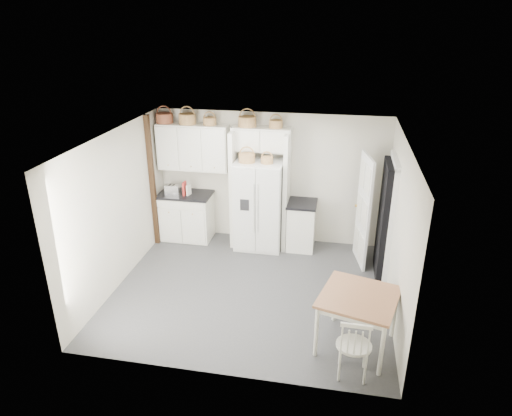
# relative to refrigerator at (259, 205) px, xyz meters

# --- Properties ---
(floor) EXTENTS (4.50, 4.50, 0.00)m
(floor) POSITION_rel_refrigerator_xyz_m (0.15, -1.61, -0.88)
(floor) COLOR #454545
(floor) RESTS_ON ground
(ceiling) EXTENTS (4.50, 4.50, 0.00)m
(ceiling) POSITION_rel_refrigerator_xyz_m (0.15, -1.61, 1.72)
(ceiling) COLOR white
(ceiling) RESTS_ON wall_back
(wall_back) EXTENTS (4.50, 0.00, 4.50)m
(wall_back) POSITION_rel_refrigerator_xyz_m (0.15, 0.39, 0.42)
(wall_back) COLOR beige
(wall_back) RESTS_ON floor
(wall_left) EXTENTS (0.00, 4.00, 4.00)m
(wall_left) POSITION_rel_refrigerator_xyz_m (-2.10, -1.61, 0.42)
(wall_left) COLOR beige
(wall_left) RESTS_ON floor
(wall_right) EXTENTS (0.00, 4.00, 4.00)m
(wall_right) POSITION_rel_refrigerator_xyz_m (2.40, -1.61, 0.42)
(wall_right) COLOR beige
(wall_right) RESTS_ON floor
(refrigerator) EXTENTS (0.91, 0.73, 1.76)m
(refrigerator) POSITION_rel_refrigerator_xyz_m (0.00, 0.00, 0.00)
(refrigerator) COLOR silver
(refrigerator) RESTS_ON floor
(base_cab_left) EXTENTS (1.01, 0.64, 0.94)m
(base_cab_left) POSITION_rel_refrigerator_xyz_m (-1.52, 0.09, -0.41)
(base_cab_left) COLOR silver
(base_cab_left) RESTS_ON floor
(base_cab_right) EXTENTS (0.52, 0.62, 0.92)m
(base_cab_right) POSITION_rel_refrigerator_xyz_m (0.82, 0.09, -0.42)
(base_cab_right) COLOR silver
(base_cab_right) RESTS_ON floor
(dining_table) EXTENTS (1.20, 1.20, 0.82)m
(dining_table) POSITION_rel_refrigerator_xyz_m (1.85, -2.71, -0.47)
(dining_table) COLOR brown
(dining_table) RESTS_ON floor
(windsor_chair) EXTENTS (0.46, 0.42, 0.92)m
(windsor_chair) POSITION_rel_refrigerator_xyz_m (1.80, -3.29, -0.42)
(windsor_chair) COLOR silver
(windsor_chair) RESTS_ON floor
(counter_left) EXTENTS (1.05, 0.68, 0.04)m
(counter_left) POSITION_rel_refrigerator_xyz_m (-1.52, 0.09, 0.08)
(counter_left) COLOR black
(counter_left) RESTS_ON base_cab_left
(counter_right) EXTENTS (0.56, 0.67, 0.04)m
(counter_right) POSITION_rel_refrigerator_xyz_m (0.82, 0.09, 0.06)
(counter_right) COLOR black
(counter_right) RESTS_ON base_cab_right
(toaster) EXTENTS (0.29, 0.20, 0.19)m
(toaster) POSITION_rel_refrigerator_xyz_m (-1.77, 0.01, 0.19)
(toaster) COLOR silver
(toaster) RESTS_ON counter_left
(cookbook_red) EXTENTS (0.05, 0.18, 0.27)m
(cookbook_red) POSITION_rel_refrigerator_xyz_m (-1.51, 0.01, 0.23)
(cookbook_red) COLOR #AE2520
(cookbook_red) RESTS_ON counter_left
(cookbook_cream) EXTENTS (0.06, 0.14, 0.21)m
(cookbook_cream) POSITION_rel_refrigerator_xyz_m (-1.42, 0.01, 0.21)
(cookbook_cream) COLOR silver
(cookbook_cream) RESTS_ON counter_left
(basket_upper_a) EXTENTS (0.33, 0.33, 0.19)m
(basket_upper_a) POSITION_rel_refrigerator_xyz_m (-1.90, 0.22, 1.56)
(basket_upper_a) COLOR brown
(basket_upper_a) RESTS_ON upper_cabinet
(basket_upper_b) EXTENTS (0.33, 0.33, 0.19)m
(basket_upper_b) POSITION_rel_refrigerator_xyz_m (-1.44, 0.22, 1.57)
(basket_upper_b) COLOR olive
(basket_upper_b) RESTS_ON upper_cabinet
(basket_upper_c) EXTENTS (0.25, 0.25, 0.14)m
(basket_upper_c) POSITION_rel_refrigerator_xyz_m (-1.00, 0.22, 1.54)
(basket_upper_c) COLOR olive
(basket_upper_c) RESTS_ON upper_cabinet
(basket_bridge_a) EXTENTS (0.34, 0.34, 0.19)m
(basket_bridge_a) POSITION_rel_refrigerator_xyz_m (-0.27, 0.22, 1.57)
(basket_bridge_a) COLOR olive
(basket_bridge_a) RESTS_ON bridge_cabinet
(basket_bridge_b) EXTENTS (0.25, 0.25, 0.14)m
(basket_bridge_b) POSITION_rel_refrigerator_xyz_m (0.26, 0.22, 1.54)
(basket_bridge_b) COLOR olive
(basket_bridge_b) RESTS_ON bridge_cabinet
(basket_fridge_a) EXTENTS (0.30, 0.30, 0.16)m
(basket_fridge_a) POSITION_rel_refrigerator_xyz_m (-0.22, -0.10, 0.96)
(basket_fridge_a) COLOR olive
(basket_fridge_a) RESTS_ON refrigerator
(basket_fridge_b) EXTENTS (0.23, 0.23, 0.12)m
(basket_fridge_b) POSITION_rel_refrigerator_xyz_m (0.16, -0.10, 0.94)
(basket_fridge_b) COLOR olive
(basket_fridge_b) RESTS_ON refrigerator
(upper_cabinet) EXTENTS (1.40, 0.34, 0.90)m
(upper_cabinet) POSITION_rel_refrigerator_xyz_m (-1.35, 0.22, 1.02)
(upper_cabinet) COLOR silver
(upper_cabinet) RESTS_ON wall_back
(bridge_cabinet) EXTENTS (1.12, 0.34, 0.45)m
(bridge_cabinet) POSITION_rel_refrigerator_xyz_m (-0.00, 0.22, 1.25)
(bridge_cabinet) COLOR silver
(bridge_cabinet) RESTS_ON wall_back
(fridge_panel_left) EXTENTS (0.08, 0.60, 2.30)m
(fridge_panel_left) POSITION_rel_refrigerator_xyz_m (-0.51, 0.09, 0.27)
(fridge_panel_left) COLOR silver
(fridge_panel_left) RESTS_ON floor
(fridge_panel_right) EXTENTS (0.08, 0.60, 2.30)m
(fridge_panel_right) POSITION_rel_refrigerator_xyz_m (0.51, 0.09, 0.27)
(fridge_panel_right) COLOR silver
(fridge_panel_right) RESTS_ON floor
(trim_post) EXTENTS (0.09, 0.09, 2.60)m
(trim_post) POSITION_rel_refrigerator_xyz_m (-2.05, -0.26, 0.42)
(trim_post) COLOR black
(trim_post) RESTS_ON floor
(doorway_void) EXTENTS (0.18, 0.85, 2.05)m
(doorway_void) POSITION_rel_refrigerator_xyz_m (2.31, -0.61, 0.15)
(doorway_void) COLOR black
(doorway_void) RESTS_ON floor
(door_slab) EXTENTS (0.21, 0.79, 2.05)m
(door_slab) POSITION_rel_refrigerator_xyz_m (1.95, -0.28, 0.15)
(door_slab) COLOR white
(door_slab) RESTS_ON floor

